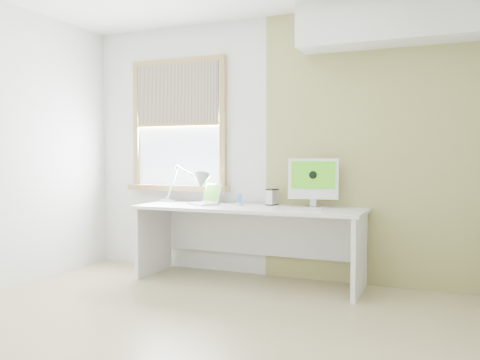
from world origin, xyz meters
The scene contains 12 objects.
room centered at (0.00, 0.00, 1.30)m, with size 4.04×3.54×2.64m.
accent_wall centered at (1.00, 1.74, 1.30)m, with size 2.00×0.02×2.60m, color #9D9352.
soffit centered at (1.20, 1.57, 2.40)m, with size 1.60×0.40×0.42m, color white.
window centered at (-1.00, 1.71, 1.54)m, with size 1.20×0.14×1.42m.
desk centered at (-0.06, 1.44, 0.53)m, with size 2.20×0.70×0.73m.
desk_lamp centered at (-0.69, 1.50, 0.93)m, with size 0.67×0.34×0.39m.
laptop centered at (-0.53, 1.46, 0.78)m, with size 0.38×0.36×0.21m.
phone_dock centered at (-0.18, 1.48, 0.76)m, with size 0.07×0.07×0.12m.
external_drive centered at (0.11, 1.62, 0.81)m, with size 0.10×0.14×0.16m.
imac centered at (0.53, 1.57, 0.99)m, with size 0.48×0.18×0.46m.
keyboard centered at (0.48, 1.26, 0.74)m, with size 0.42×0.16×0.02m.
mouse centered at (0.28, 1.24, 0.75)m, with size 0.06×0.11×0.03m, color white.
Camera 1 is at (1.70, -3.03, 1.20)m, focal length 37.55 mm.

